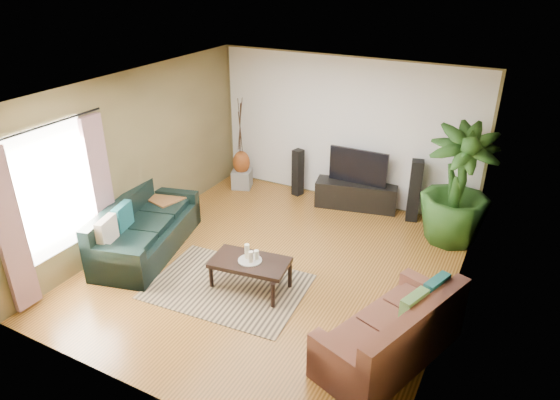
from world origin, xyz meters
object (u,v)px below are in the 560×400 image
Objects in this scene: speaker_left at (298,172)px; pedestal at (242,179)px; side_table at (167,212)px; sofa_right at (390,327)px; potted_plant at (457,186)px; coffee_table at (250,274)px; vase at (241,162)px; sofa_left at (147,226)px; tv_stand at (356,195)px; television at (358,167)px; speaker_right at (415,191)px.

speaker_left is 1.20m from pedestal.
speaker_left is 1.69× the size of side_table.
potted_plant is at bearing -162.61° from sofa_right.
sofa_right reaches higher than coffee_table.
pedestal is at bearing 0.00° from vase.
sofa_left is 3.20m from speaker_left.
sofa_left is at bearing -91.07° from pedestal.
sofa_left is 4.92m from potted_plant.
sofa_right is at bearing -77.16° from tv_stand.
television is at bearing 39.93° from side_table.
vase is (-1.90, 2.86, 0.32)m from coffee_table.
speaker_left is at bearing 167.37° from tv_stand.
television reaches higher than speaker_left.
speaker_right is at bearing 3.71° from vase.
potted_plant reaches higher than sofa_right.
coffee_table is 3.18m from speaker_left.
speaker_right reaches higher than vase.
speaker_right is at bearing 30.89° from side_table.
speaker_right reaches higher than speaker_left.
side_table reaches higher than tv_stand.
potted_plant is (2.23, 2.66, 0.75)m from coffee_table.
television is 1.08m from speaker_right.
tv_stand is 2.37m from vase.
television is at bearing 73.67° from coffee_table.
vase is 2.02m from side_table.
speaker_left is 2.25m from speaker_right.
television is at bearing -53.40° from sofa_left.
sofa_left is 4.52× the size of vase.
sofa_right is at bearing -111.91° from sofa_left.
coffee_table is 3.44m from speaker_right.
sofa_left is 1.91× the size of speaker_right.
sofa_left is at bearing -77.94° from sofa_right.
vase reaches higher than side_table.
side_table is at bearing -163.17° from speaker_right.
tv_stand is 3.43m from side_table.
side_table is at bearing 2.51° from sofa_left.
sofa_right is 1.74× the size of coffee_table.
sofa_right is 3.89m from television.
tv_stand is 4.01× the size of pedestal.
television is (0.45, 3.08, 0.60)m from coffee_table.
side_table is at bearing -157.97° from potted_plant.
vase is at bearing 115.55° from coffee_table.
pedestal is (-2.35, -0.22, -0.06)m from tv_stand.
sofa_right reaches higher than tv_stand.
speaker_left reaches higher than vase.
tv_stand is 3.13× the size of vase.
vase is (0.00, 0.00, 0.35)m from pedestal.
speaker_left reaches higher than tv_stand.
potted_plant reaches higher than tv_stand.
pedestal is (-4.13, 0.20, -0.79)m from potted_plant.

